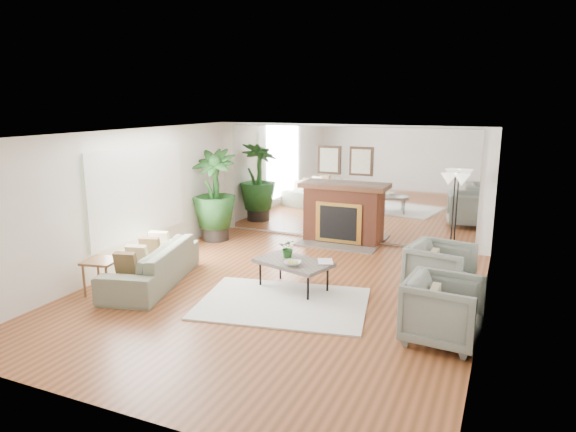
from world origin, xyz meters
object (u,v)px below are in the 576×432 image
at_px(armchair_back, 440,270).
at_px(potted_ficus, 214,192).
at_px(coffee_table, 293,263).
at_px(armchair_front, 443,310).
at_px(sofa, 152,265).
at_px(side_table, 102,265).
at_px(fireplace, 341,213).
at_px(floor_lamp, 455,186).

relative_size(armchair_back, potted_ficus, 0.47).
height_order(coffee_table, armchair_front, armchair_front).
bearing_deg(sofa, coffee_table, 92.37).
bearing_deg(side_table, coffee_table, 27.48).
bearing_deg(armchair_front, sofa, 91.41).
height_order(fireplace, coffee_table, fireplace).
bearing_deg(floor_lamp, coffee_table, -126.93).
relative_size(sofa, side_table, 3.90).
bearing_deg(armchair_front, potted_ficus, 63.96).
distance_m(side_table, potted_ficus, 3.56).
distance_m(armchair_back, armchair_front, 1.62).
height_order(sofa, armchair_front, armchair_front).
relative_size(fireplace, sofa, 0.91).
relative_size(armchair_front, floor_lamp, 0.56).
relative_size(armchair_back, side_table, 1.60).
distance_m(fireplace, armchair_back, 3.31).
xyz_separation_m(coffee_table, floor_lamp, (2.11, 2.81, 0.96)).
height_order(sofa, floor_lamp, floor_lamp).
xyz_separation_m(side_table, floor_lamp, (4.78, 4.20, 0.93)).
bearing_deg(floor_lamp, armchair_back, -87.87).
xyz_separation_m(coffee_table, side_table, (-2.67, -1.39, 0.03)).
bearing_deg(sofa, armchair_back, 92.15).
xyz_separation_m(coffee_table, armchair_back, (2.19, 0.65, -0.02)).
xyz_separation_m(sofa, floor_lamp, (4.38, 3.51, 1.07)).
xyz_separation_m(fireplace, sofa, (-2.10, -3.66, -0.33)).
xyz_separation_m(sofa, armchair_front, (4.70, -0.26, 0.09)).
distance_m(armchair_front, side_table, 5.12).
bearing_deg(side_table, armchair_back, 22.75).
relative_size(fireplace, coffee_table, 1.52).
xyz_separation_m(coffee_table, potted_ficus, (-2.76, 2.12, 0.62)).
bearing_deg(armchair_front, fireplace, 38.05).
height_order(sofa, armchair_back, armchair_back).
height_order(side_table, floor_lamp, floor_lamp).
bearing_deg(floor_lamp, sofa, -141.31).
distance_m(fireplace, sofa, 4.24).
bearing_deg(armchair_front, floor_lamp, 9.47).
bearing_deg(sofa, side_table, -44.79).
bearing_deg(fireplace, potted_ficus, -161.88).
height_order(coffee_table, sofa, sofa).
bearing_deg(coffee_table, sofa, -163.00).
bearing_deg(sofa, armchair_front, 72.26).
xyz_separation_m(armchair_front, side_table, (-5.11, -0.44, 0.05)).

